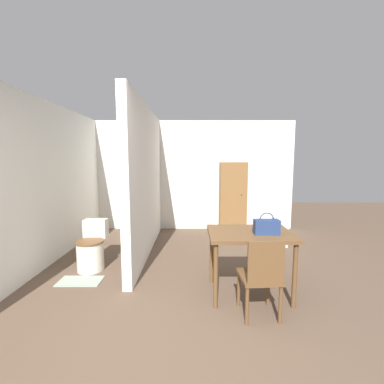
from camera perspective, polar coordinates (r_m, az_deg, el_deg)
ground_plane at (r=2.39m, az=-5.21°, el=-35.00°), size 16.00×16.00×0.00m
wall_back at (r=5.99m, az=-1.79°, el=3.65°), size 5.02×0.12×2.50m
wall_left at (r=4.46m, az=-30.30°, el=1.58°), size 0.12×5.15×2.50m
partition_wall at (r=4.53m, az=-10.23°, el=2.48°), size 0.12×2.95×2.50m
dining_table at (r=3.14m, az=12.61°, el=-10.40°), size 0.97×0.71×0.77m
wooden_chair at (r=2.78m, az=15.03°, el=-17.43°), size 0.42×0.42×0.84m
toilet at (r=4.16m, az=-21.54°, el=-11.74°), size 0.40×0.55×0.70m
handbag at (r=3.05m, az=16.11°, el=-7.39°), size 0.28×0.12×0.25m
wooden_cabinet at (r=5.84m, az=8.90°, el=-1.13°), size 0.58×0.39×1.56m
bath_mat at (r=3.90m, az=-23.72°, el=-17.69°), size 0.56×0.30×0.01m
space_heater at (r=5.10m, az=18.84°, el=-8.45°), size 0.26×0.17×0.55m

